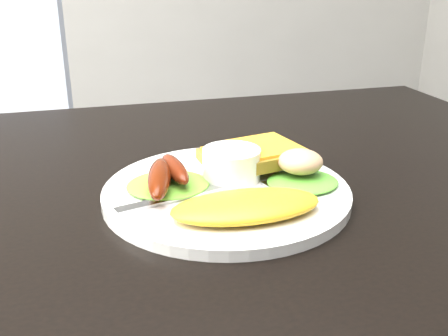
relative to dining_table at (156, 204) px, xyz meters
name	(u,v)px	position (x,y,z in m)	size (l,w,h in m)	color
dining_table	(156,204)	(0.00, 0.00, 0.00)	(1.20, 0.80, 0.04)	black
dining_chair	(4,180)	(-0.30, 0.85, -0.28)	(0.41, 0.41, 0.05)	tan
person	(114,77)	(-0.01, 0.45, 0.06)	(0.57, 0.38, 1.59)	navy
plate	(226,192)	(0.07, -0.05, 0.03)	(0.28, 0.28, 0.01)	white
lettuce_left	(168,185)	(0.01, -0.03, 0.04)	(0.09, 0.08, 0.01)	green
lettuce_right	(302,182)	(0.16, -0.06, 0.04)	(0.08, 0.07, 0.01)	#429D1B
omelette	(246,206)	(0.08, -0.12, 0.04)	(0.15, 0.07, 0.02)	#FCB141
sausage_a	(159,178)	(0.00, -0.05, 0.05)	(0.03, 0.10, 0.03)	#5A1B09
sausage_b	(175,169)	(0.02, -0.02, 0.05)	(0.02, 0.08, 0.02)	#612606
ramekin	(231,165)	(0.09, -0.02, 0.05)	(0.07, 0.07, 0.04)	white
toast_a	(236,160)	(0.11, 0.02, 0.04)	(0.08, 0.08, 0.01)	olive
toast_b	(264,153)	(0.14, 0.00, 0.05)	(0.09, 0.09, 0.01)	olive
potato_salad	(300,162)	(0.16, -0.05, 0.06)	(0.05, 0.05, 0.03)	beige
fork	(191,194)	(0.03, -0.06, 0.03)	(0.17, 0.01, 0.00)	#ADAFB7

